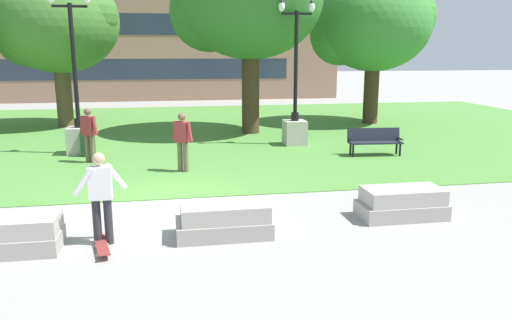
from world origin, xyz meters
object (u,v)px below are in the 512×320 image
Objects in this scene: lamp_post_left at (295,117)px; person_bystander_far_lawn at (182,139)px; concrete_block_center at (8,236)px; skateboard at (102,247)px; lamp_post_center at (79,122)px; person_skateboarder at (101,193)px; person_bystander_near_lawn at (89,132)px; trash_bin at (88,142)px; park_bench_near_left at (375,140)px; concrete_block_left at (224,220)px; concrete_block_right at (402,203)px.

person_bystander_far_lawn is at bearing -140.17° from lamp_post_left.
concrete_block_center is 1.63m from skateboard.
lamp_post_left is (7.63, 0.32, -0.02)m from lamp_post_center.
concrete_block_center is 1.73m from person_skateboarder.
person_bystander_near_lawn reaches higher than skateboard.
trash_bin is (0.32, -0.47, -0.59)m from lamp_post_center.
park_bench_near_left is 9.28m from person_bystander_near_lawn.
concrete_block_right is at bearing 6.26° from concrete_block_left.
park_bench_near_left reaches higher than skateboard.
person_bystander_near_lawn is (-7.09, -1.83, -0.09)m from lamp_post_left.
trash_bin is at bearing 114.32° from concrete_block_left.
concrete_block_center is 7.21m from person_bystander_near_lawn.
person_skateboarder reaches higher than concrete_block_left.
concrete_block_left is at bearing -63.98° from person_bystander_near_lawn.
concrete_block_right is 11.29m from lamp_post_center.
person_bystander_near_lawn is at bearing 99.74° from person_skateboarder.
person_bystander_far_lawn is (1.63, 5.34, 0.02)m from person_skateboarder.
lamp_post_center is at bearing 109.66° from person_bystander_near_lawn.
trash_bin reaches higher than concrete_block_right.
concrete_block_center is at bearing -93.04° from person_bystander_near_lawn.
person_bystander_far_lawn reaches higher than person_skateboarder.
person_skateboarder is (-2.22, -0.02, 0.66)m from concrete_block_left.
person_bystander_far_lawn reaches higher than skateboard.
concrete_block_left is at bearing -83.57° from person_bystander_far_lawn.
park_bench_near_left is at bearing 40.71° from skateboard.
person_bystander_near_lawn reaches higher than concrete_block_left.
park_bench_near_left reaches higher than concrete_block_right.
person_skateboarder is 8.74m from lamp_post_center.
person_bystander_near_lawn is (-7.26, 6.62, 0.68)m from concrete_block_right.
concrete_block_right is at bearing 4.08° from concrete_block_center.
trash_bin reaches higher than concrete_block_center.
person_bystander_near_lawn reaches higher than park_bench_near_left.
concrete_block_center is 11.72m from lamp_post_left.
trash_bin reaches higher than park_bench_near_left.
skateboard is 10.61m from park_bench_near_left.
lamp_post_center reaches higher than concrete_block_center.
person_skateboarder is 1.00× the size of person_bystander_near_lawn.
concrete_block_center and concrete_block_right have the same top height.
skateboard is (-2.22, -0.38, -0.22)m from concrete_block_left.
concrete_block_center is at bearing -129.73° from lamp_post_left.
trash_bin is (-1.43, 8.45, 0.42)m from skateboard.
park_bench_near_left is at bearing 34.66° from concrete_block_center.
concrete_block_right is 1.05× the size of person_bystander_near_lawn.
park_bench_near_left is at bearing -47.17° from lamp_post_left.
lamp_post_center reaches higher than person_skateboarder.
skateboard is at bearing -105.86° from person_bystander_far_lawn.
park_bench_near_left is 1.08× the size of person_bystander_near_lawn.
concrete_block_left is 1.05× the size of person_bystander_near_lawn.
trash_bin is (-1.43, 8.09, -0.46)m from person_skateboarder.
person_bystander_far_lawn is at bearing 74.14° from skateboard.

